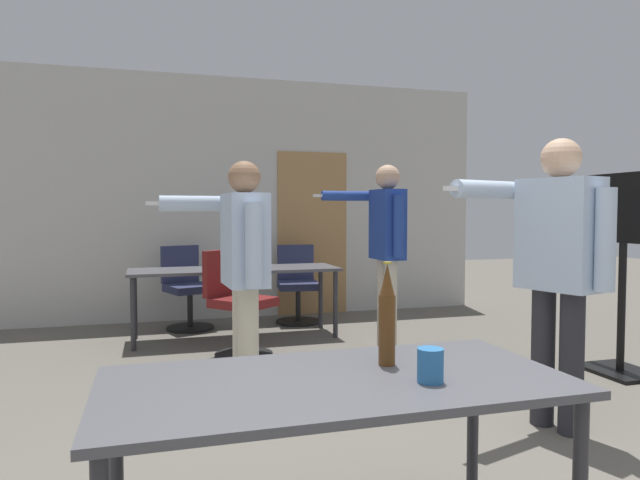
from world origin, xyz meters
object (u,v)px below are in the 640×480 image
Objects in this scene: person_left_plaid at (386,236)px; drink_cup at (430,365)px; office_chair_far_right at (237,306)px; office_chair_far_left at (187,290)px; office_chair_side_rolled at (297,287)px; tv_screen at (623,247)px; person_near_casual at (243,258)px; beer_bottle at (387,316)px; person_center_tall at (557,256)px.

drink_cup is at bearing 158.37° from person_left_plaid.
office_chair_far_right reaches higher than drink_cup.
office_chair_side_rolled is at bearing 159.90° from office_chair_far_left.
person_near_casual reaches higher than tv_screen.
person_left_plaid reaches higher than person_near_casual.
beer_bottle reaches higher than office_chair_side_rolled.
office_chair_far_right is at bearing 17.35° from person_center_tall.
drink_cup is (-0.74, -4.76, 0.37)m from office_chair_side_rolled.
drink_cup is (0.53, -4.75, 0.36)m from office_chair_far_left.
drink_cup is at bearing -77.71° from beer_bottle.
person_center_tall is 1.68m from beer_bottle.
beer_bottle is 3.36× the size of drink_cup.
beer_bottle is (-0.79, -4.51, 0.49)m from office_chair_side_rolled.
tv_screen is 3.33m from drink_cup.
person_near_casual is at bearing 43.80° from office_chair_far_right.
drink_cup is (-2.71, -1.93, -0.24)m from tv_screen.
office_chair_far_left is 7.83× the size of drink_cup.
person_left_plaid is 1.84× the size of office_chair_far_right.
office_chair_side_rolled is at bearing 80.04° from beer_bottle.
person_center_tall is (-1.31, -0.85, 0.02)m from tv_screen.
drink_cup is (-1.24, -3.30, -0.29)m from person_left_plaid.
person_center_tall is at bearing -177.18° from person_left_plaid.
person_left_plaid is 3.54m from drink_cup.
person_center_tall reaches higher than beer_bottle.
office_chair_far_left reaches higher than office_chair_side_rolled.
person_left_plaid reaches higher than office_chair_far_left.
person_near_casual is 2.00m from person_center_tall.
person_center_tall is at bearing 30.14° from beer_bottle.
drink_cup is at bearing -174.29° from person_near_casual.
person_near_casual is 2.16m from drink_cup.
beer_bottle is (0.26, -1.89, -0.08)m from person_near_casual.
office_chair_side_rolled is at bearing -6.83° from person_center_tall.
tv_screen reaches higher than office_chair_far_right.
drink_cup is at bearing 111.07° from person_center_tall.
person_center_tall reaches higher than person_near_casual.
person_left_plaid reaches higher than office_chair_far_right.
drink_cup is at bearing 88.63° from office_chair_side_rolled.
office_chair_side_rolled is (1.05, 2.63, -0.57)m from person_near_casual.
person_near_casual is (-3.01, 0.20, -0.04)m from tv_screen.
office_chair_far_right is at bearing 92.91° from drink_cup.
person_left_plaid reaches higher than beer_bottle.
person_center_tall is at bearing 84.35° from office_chair_far_right.
office_chair_side_rolled is at bearing -24.29° from person_near_casual.
office_chair_far_right is 8.15× the size of drink_cup.
office_chair_far_left is 4.55m from beer_bottle.
person_left_plaid is at bearing -55.54° from person_near_casual.
drink_cup is (-1.39, -1.09, -0.26)m from person_center_tall.
tv_screen is 3.27m from office_chair_far_right.
person_center_tall is 1.92× the size of office_chair_side_rolled.
person_center_tall is 0.99× the size of person_left_plaid.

